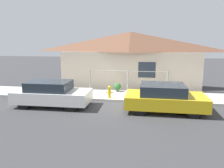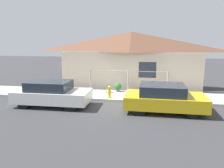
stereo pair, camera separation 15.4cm
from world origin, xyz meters
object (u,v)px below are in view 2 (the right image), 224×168
object	(u,v)px
car_left	(52,93)
potted_plant_near_hydrant	(118,87)
potted_plant_by_fence	(68,87)
fire_hydrant	(109,92)
car_right	(164,98)

from	to	relation	value
car_left	potted_plant_near_hydrant	bearing A→B (deg)	46.44
potted_plant_near_hydrant	potted_plant_by_fence	size ratio (longest dim) A/B	0.98
fire_hydrant	potted_plant_near_hydrant	size ratio (longest dim) A/B	1.31
fire_hydrant	potted_plant_near_hydrant	bearing A→B (deg)	81.13
car_right	potted_plant_near_hydrant	size ratio (longest dim) A/B	6.91
potted_plant_near_hydrant	car_right	bearing A→B (deg)	-50.50
car_right	potted_plant_by_fence	xyz separation A→B (m)	(-5.56, 2.52, -0.23)
car_left	potted_plant_near_hydrant	size ratio (longest dim) A/B	7.10
car_left	potted_plant_near_hydrant	xyz separation A→B (m)	(2.89, 3.11, -0.23)
potted_plant_by_fence	car_right	bearing A→B (deg)	-24.36
car_left	potted_plant_by_fence	size ratio (longest dim) A/B	6.93
fire_hydrant	potted_plant_by_fence	world-z (taller)	fire_hydrant
car_right	potted_plant_by_fence	size ratio (longest dim) A/B	6.74
car_left	fire_hydrant	distance (m)	3.05
potted_plant_near_hydrant	potted_plant_by_fence	bearing A→B (deg)	-168.71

